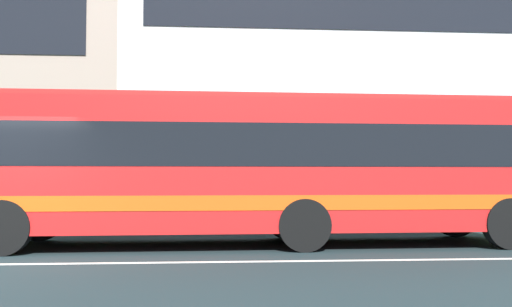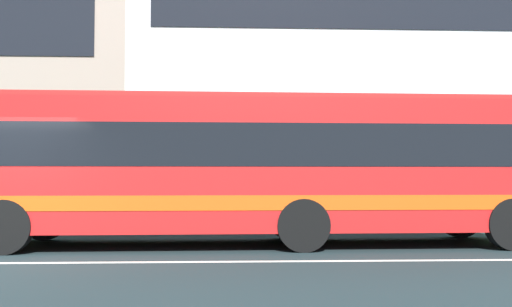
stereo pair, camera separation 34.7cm
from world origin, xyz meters
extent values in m
cube|color=#367124|center=(2.74, 6.00, 0.59)|extent=(21.64, 1.10, 1.17)
cube|color=silver|center=(11.22, 14.20, 6.84)|extent=(21.52, 8.94, 13.68)
cube|color=red|center=(4.71, 2.34, 1.63)|extent=(11.58, 2.78, 2.56)
cube|color=black|center=(4.71, 2.34, 2.02)|extent=(10.89, 2.79, 0.82)
cube|color=#EC4F11|center=(4.71, 2.34, 0.93)|extent=(11.35, 2.80, 0.28)
cube|color=red|center=(4.71, 2.34, 2.97)|extent=(11.11, 2.37, 0.12)
cylinder|color=black|center=(-0.03, 1.07, 0.50)|extent=(1.01, 0.30, 1.00)
cylinder|color=black|center=(-0.08, 3.42, 0.50)|extent=(1.01, 0.30, 1.00)
cylinder|color=black|center=(5.45, 1.18, 0.50)|extent=(1.01, 0.30, 1.00)
cylinder|color=black|center=(5.40, 3.53, 0.50)|extent=(1.01, 0.30, 1.00)
cylinder|color=black|center=(9.49, 1.26, 0.50)|extent=(1.01, 0.30, 1.00)
cylinder|color=black|center=(9.45, 3.61, 0.50)|extent=(1.01, 0.30, 1.00)
camera|label=1|loc=(3.74, -9.37, 1.39)|focal=39.43mm
camera|label=2|loc=(4.09, -9.39, 1.39)|focal=39.43mm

